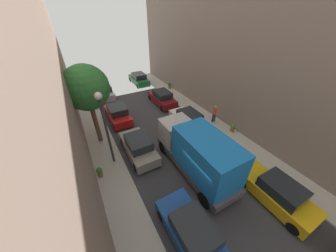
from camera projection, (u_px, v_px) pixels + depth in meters
ground at (207, 185)px, 10.96m from camera, size 32.00×32.00×0.00m
sidewalk_left at (131, 224)px, 8.91m from camera, size 2.00×44.00×0.15m
sidewalk_right at (259, 157)px, 12.92m from camera, size 2.00×44.00×0.15m
parked_car_left_2 at (192, 233)px, 7.95m from camera, size 1.78×4.20×1.57m
parked_car_left_3 at (138, 147)px, 12.89m from camera, size 1.78×4.20×1.57m
parked_car_left_4 at (118, 114)px, 16.90m from camera, size 1.78×4.20×1.57m
parked_car_left_5 at (104, 92)px, 21.28m from camera, size 1.78×4.20×1.57m
parked_car_right_1 at (277, 193)px, 9.69m from camera, size 1.78×4.20×1.57m
parked_car_right_2 at (188, 120)px, 15.97m from camera, size 1.78×4.20×1.57m
parked_car_right_3 at (162, 98)px, 19.78m from camera, size 1.78×4.20×1.57m
parked_car_right_4 at (139, 79)px, 24.99m from camera, size 1.78×4.20×1.57m
delivery_truck at (197, 152)px, 10.85m from camera, size 2.26×6.60×3.38m
pedestrian at (215, 113)px, 16.29m from camera, size 0.40×0.36×1.72m
street_tree_0 at (86, 88)px, 11.83m from camera, size 3.17×3.17×6.19m
potted_plant_0 at (100, 172)px, 11.16m from camera, size 0.37×0.37×0.72m
potted_plant_2 at (169, 85)px, 23.37m from camera, size 0.43×0.43×0.78m
potted_plant_3 at (233, 128)px, 15.25m from camera, size 0.37×0.37×0.72m
lamp_post at (104, 120)px, 10.49m from camera, size 0.44×0.44×5.30m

